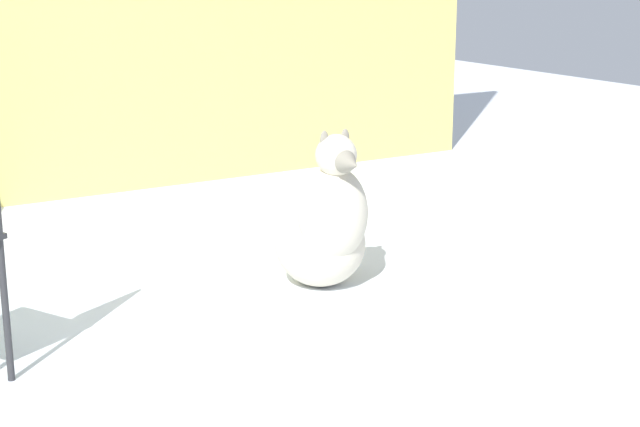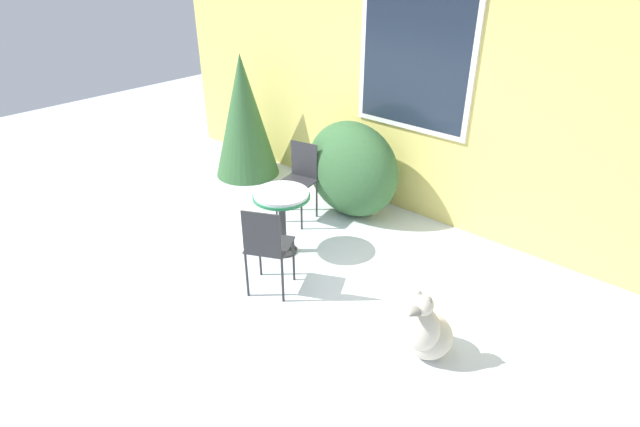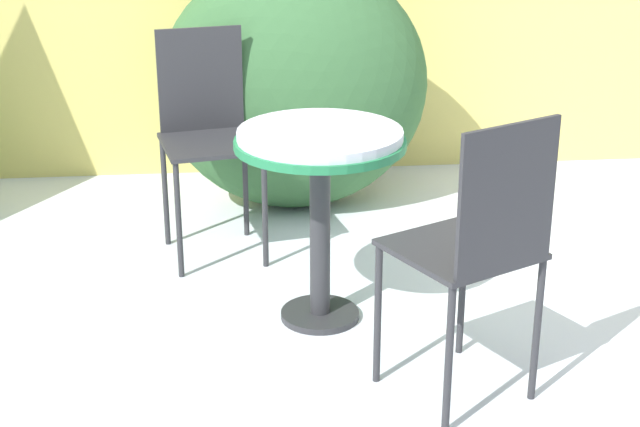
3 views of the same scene
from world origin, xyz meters
name	(u,v)px [view 2 (image 2 of 3)]	position (x,y,z in m)	size (l,w,h in m)	color
ground_plane	(281,282)	(0.00, 0.00, 0.00)	(16.00, 16.00, 0.00)	silver
house_wall	(412,81)	(0.00, 2.20, 1.63)	(8.00, 0.10, 3.23)	#E5D16B
shrub_left	(352,169)	(-0.39, 1.64, 0.60)	(1.26, 0.78, 1.19)	#386638
evergreen_bush	(244,117)	(-2.31, 1.60, 0.87)	(0.92, 0.92, 1.74)	#386638
patio_table	(282,203)	(-0.39, 0.43, 0.60)	(0.61, 0.61, 0.73)	#2D2D30
patio_chair_near_table	(299,177)	(-0.80, 1.13, 0.54)	(0.46, 0.46, 0.95)	#2D2D30
patio_chair_far_side	(267,245)	(0.02, -0.18, 0.54)	(0.53, 0.53, 0.95)	#2D2D30
dog	(426,332)	(1.62, 0.06, 0.26)	(0.42, 0.61, 0.70)	beige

